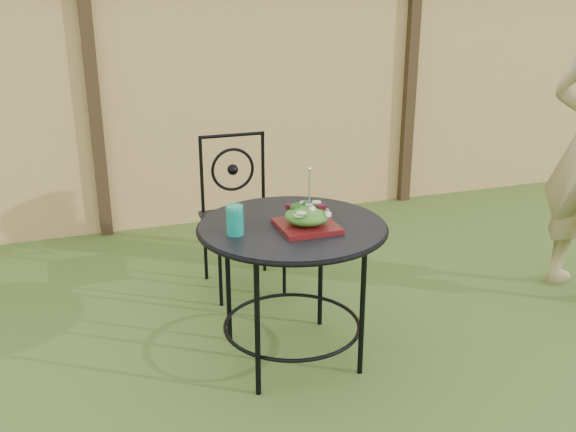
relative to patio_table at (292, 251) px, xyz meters
name	(u,v)px	position (x,y,z in m)	size (l,w,h in m)	color
ground	(386,338)	(0.55, 0.00, -0.59)	(60.00, 60.00, 0.00)	#304D18
fence	(263,102)	(0.55, 2.19, 0.36)	(8.00, 0.12, 1.90)	#E8BF72
patio_table	(292,251)	(0.00, 0.00, 0.00)	(0.92, 0.92, 0.72)	black
patio_chair	(240,209)	(-0.01, 0.93, -0.08)	(0.46, 0.46, 0.95)	black
salad_plate	(307,226)	(0.05, -0.08, 0.15)	(0.27, 0.27, 0.02)	#460A10
salad	(307,216)	(0.05, -0.08, 0.20)	(0.21, 0.21, 0.08)	#235614
fork	(309,189)	(0.06, -0.08, 0.33)	(0.01, 0.01, 0.18)	silver
drinking_glass	(235,220)	(-0.29, -0.04, 0.21)	(0.08, 0.08, 0.14)	#0C8E76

